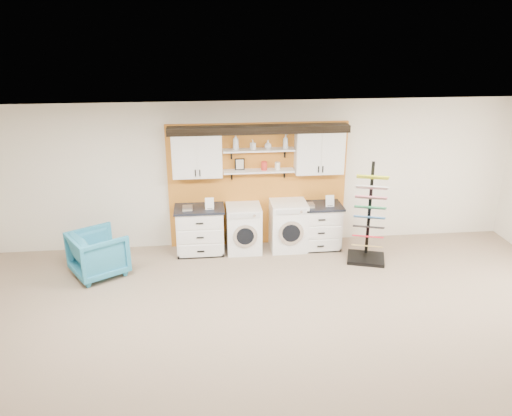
{
  "coord_description": "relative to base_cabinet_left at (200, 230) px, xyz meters",
  "views": [
    {
      "loc": [
        -1.0,
        -5.07,
        4.15
      ],
      "look_at": [
        -0.21,
        2.3,
        1.36
      ],
      "focal_mm": 35.0,
      "sensor_mm": 36.0,
      "label": 1
    }
  ],
  "objects": [
    {
      "name": "washer",
      "position": [
        0.82,
        -0.0,
        -0.0
      ],
      "size": [
        0.64,
        0.71,
        0.9
      ],
      "color": "white",
      "rests_on": "floor"
    },
    {
      "name": "accent_panel",
      "position": [
        1.13,
        0.32,
        0.75
      ],
      "size": [
        3.4,
        0.07,
        2.4
      ],
      "primitive_type": "cube",
      "color": "#C27121",
      "rests_on": "wall_back"
    },
    {
      "name": "soap_bottle_d",
      "position": [
        1.62,
        0.16,
        1.62
      ],
      "size": [
        0.14,
        0.14,
        0.26
      ],
      "primitive_type": "imported",
      "rotation": [
        0.0,
        0.0,
        0.85
      ],
      "color": "silver",
      "rests_on": "shelf_upper"
    },
    {
      "name": "wall_back",
      "position": [
        1.13,
        0.36,
        0.95
      ],
      "size": [
        10.0,
        0.0,
        10.0
      ],
      "primitive_type": "plane",
      "rotation": [
        1.57,
        0.0,
        0.0
      ],
      "color": "silver",
      "rests_on": "floor"
    },
    {
      "name": "armchair",
      "position": [
        -1.75,
        -0.71,
        -0.06
      ],
      "size": [
        1.17,
        1.16,
        0.78
      ],
      "primitive_type": "imported",
      "rotation": [
        0.0,
        0.0,
        2.12
      ],
      "color": "teal",
      "rests_on": "floor"
    },
    {
      "name": "shelf_upper",
      "position": [
        1.13,
        0.16,
        1.48
      ],
      "size": [
        1.32,
        0.28,
        0.03
      ],
      "primitive_type": "cube",
      "color": "white",
      "rests_on": "wall_back"
    },
    {
      "name": "canister_red",
      "position": [
        1.23,
        0.16,
        1.17
      ],
      "size": [
        0.11,
        0.11,
        0.16
      ],
      "primitive_type": "cylinder",
      "color": "red",
      "rests_on": "shelf_lower"
    },
    {
      "name": "soap_bottle_b",
      "position": [
        1.02,
        0.16,
        1.58
      ],
      "size": [
        0.11,
        0.11,
        0.18
      ],
      "primitive_type": "imported",
      "rotation": [
        0.0,
        0.0,
        3.65
      ],
      "color": "silver",
      "rests_on": "shelf_upper"
    },
    {
      "name": "soap_bottle_a",
      "position": [
        0.71,
        0.16,
        1.64
      ],
      "size": [
        0.14,
        0.14,
        0.29
      ],
      "primitive_type": "imported",
      "rotation": [
        0.0,
        0.0,
        0.28
      ],
      "color": "silver",
      "rests_on": "shelf_upper"
    },
    {
      "name": "soap_bottle_c",
      "position": [
        1.3,
        0.16,
        1.57
      ],
      "size": [
        0.17,
        0.17,
        0.16
      ],
      "primitive_type": "imported",
      "rotation": [
        0.0,
        0.0,
        1.96
      ],
      "color": "silver",
      "rests_on": "shelf_upper"
    },
    {
      "name": "dryer",
      "position": [
        1.68,
        -0.0,
        0.02
      ],
      "size": [
        0.68,
        0.71,
        0.95
      ],
      "color": "white",
      "rests_on": "floor"
    },
    {
      "name": "floor",
      "position": [
        1.13,
        -3.64,
        -0.45
      ],
      "size": [
        10.0,
        10.0,
        0.0
      ],
      "primitive_type": "plane",
      "color": "gray",
      "rests_on": "ground"
    },
    {
      "name": "shelf_lower",
      "position": [
        1.13,
        0.16,
        1.08
      ],
      "size": [
        1.32,
        0.28,
        0.03
      ],
      "primitive_type": "cube",
      "color": "white",
      "rests_on": "wall_back"
    },
    {
      "name": "ceiling",
      "position": [
        1.13,
        -3.64,
        2.35
      ],
      "size": [
        10.0,
        10.0,
        0.0
      ],
      "primitive_type": "plane",
      "rotation": [
        3.14,
        0.0,
        0.0
      ],
      "color": "white",
      "rests_on": "wall_back"
    },
    {
      "name": "picture_frame",
      "position": [
        0.78,
        0.21,
        1.2
      ],
      "size": [
        0.18,
        0.02,
        0.22
      ],
      "color": "black",
      "rests_on": "shelf_lower"
    },
    {
      "name": "crown_molding",
      "position": [
        1.13,
        0.17,
        1.87
      ],
      "size": [
        3.3,
        0.41,
        0.13
      ],
      "color": "black",
      "rests_on": "wall_back"
    },
    {
      "name": "base_cabinet_left",
      "position": [
        0.0,
        0.0,
        0.0
      ],
      "size": [
        0.92,
        0.66,
        0.91
      ],
      "color": "white",
      "rests_on": "floor"
    },
    {
      "name": "upper_cabinet_right",
      "position": [
        2.26,
        0.15,
        1.43
      ],
      "size": [
        0.9,
        0.35,
        0.84
      ],
      "color": "white",
      "rests_on": "wall_back"
    },
    {
      "name": "upper_cabinet_left",
      "position": [
        0.0,
        0.15,
        1.43
      ],
      "size": [
        0.9,
        0.35,
        0.84
      ],
      "color": "white",
      "rests_on": "wall_back"
    },
    {
      "name": "canister_cream",
      "position": [
        1.48,
        0.16,
        1.16
      ],
      "size": [
        0.1,
        0.1,
        0.14
      ],
      "primitive_type": "cylinder",
      "color": "silver",
      "rests_on": "shelf_lower"
    },
    {
      "name": "sample_rack",
      "position": [
        3.04,
        -0.65,
        0.11
      ],
      "size": [
        0.8,
        0.73,
        1.83
      ],
      "rotation": [
        0.0,
        0.0,
        -0.31
      ],
      "color": "black",
      "rests_on": "floor"
    },
    {
      "name": "base_cabinet_right",
      "position": [
        2.26,
        0.0,
        -0.02
      ],
      "size": [
        0.89,
        0.66,
        0.87
      ],
      "color": "white",
      "rests_on": "floor"
    }
  ]
}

